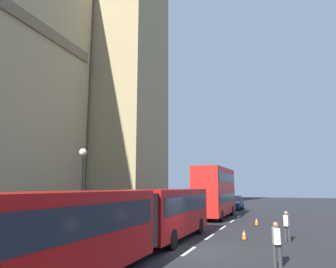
{
  "coord_description": "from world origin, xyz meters",
  "views": [
    {
      "loc": [
        -15.11,
        -4.36,
        3.05
      ],
      "look_at": [
        9.77,
        4.69,
        7.57
      ],
      "focal_mm": 33.06,
      "sensor_mm": 36.0,
      "label": 1
    }
  ],
  "objects": [
    {
      "name": "traffic_cone_west",
      "position": [
        4.08,
        -2.12,
        0.28
      ],
      "size": [
        0.36,
        0.36,
        0.58
      ],
      "color": "black",
      "rests_on": "ground_plane"
    },
    {
      "name": "articulated_bus",
      "position": [
        -2.4,
        1.99,
        1.75
      ],
      "size": [
        18.67,
        2.54,
        2.9
      ],
      "color": "#B20F0F",
      "rests_on": "ground_plane"
    },
    {
      "name": "traffic_cone_middle",
      "position": [
        11.47,
        -2.28,
        0.28
      ],
      "size": [
        0.36,
        0.36,
        0.58
      ],
      "color": "black",
      "rests_on": "ground_plane"
    },
    {
      "name": "pedestrian_near_cones",
      "position": [
        -1.9,
        -4.04,
        0.91
      ],
      "size": [
        0.44,
        0.36,
        1.69
      ],
      "color": "#333333",
      "rests_on": "ground_plane"
    },
    {
      "name": "pedestrian_by_kerb",
      "position": [
        4.17,
        -4.49,
        0.91
      ],
      "size": [
        0.44,
        0.36,
        1.69
      ],
      "color": "#333333",
      "rests_on": "ground_plane"
    },
    {
      "name": "sedan_lead",
      "position": [
        28.22,
        1.75,
        0.91
      ],
      "size": [
        4.4,
        1.86,
        1.85
      ],
      "color": "navy",
      "rests_on": "ground_plane"
    },
    {
      "name": "street_lamp",
      "position": [
        0.14,
        6.5,
        3.06
      ],
      "size": [
        0.44,
        0.44,
        5.27
      ],
      "color": "black",
      "rests_on": "ground_plane"
    },
    {
      "name": "lane_centre_marking",
      "position": [
        2.12,
        0.0,
        0.0
      ],
      "size": [
        34.4,
        0.16,
        0.01
      ],
      "color": "silver",
      "rests_on": "ground_plane"
    },
    {
      "name": "ground_plane",
      "position": [
        0.0,
        0.0,
        0.0
      ],
      "size": [
        160.0,
        160.0,
        0.0
      ],
      "primitive_type": "plane",
      "color": "#262628"
    },
    {
      "name": "double_decker_bus",
      "position": [
        16.27,
        2.0,
        2.71
      ],
      "size": [
        9.94,
        2.54,
        4.9
      ],
      "color": "red",
      "rests_on": "ground_plane"
    }
  ]
}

